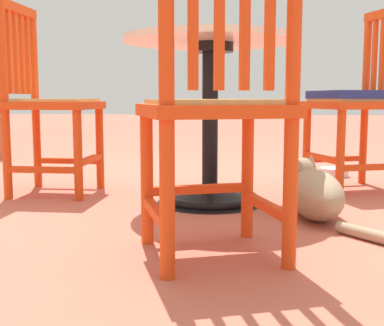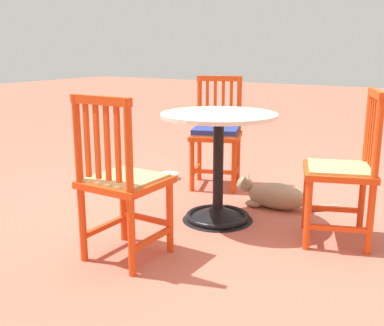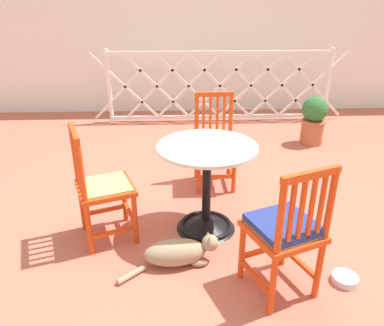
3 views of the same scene
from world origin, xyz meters
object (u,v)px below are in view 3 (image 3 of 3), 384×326
cafe_table (206,198)px  orange_chair_facing_out (101,188)px  orange_chair_by_planter (215,144)px  tabby_cat (181,252)px  orange_chair_near_fence (285,231)px  terracotta_planter (314,119)px  pet_water_bowl (345,279)px

cafe_table → orange_chair_facing_out: 0.81m
orange_chair_by_planter → tabby_cat: size_ratio=1.29×
orange_chair_near_fence → orange_chair_by_planter: size_ratio=1.00×
cafe_table → terracotta_planter: (1.52, 1.88, 0.04)m
terracotta_planter → pet_water_bowl: 2.65m
cafe_table → tabby_cat: 0.52m
orange_chair_facing_out → terracotta_planter: orange_chair_facing_out is taller
orange_chair_facing_out → terracotta_planter: bearing=40.2°
orange_chair_facing_out → tabby_cat: bearing=-30.7°
orange_chair_facing_out → terracotta_planter: size_ratio=1.47×
orange_chair_facing_out → tabby_cat: (0.58, -0.35, -0.34)m
orange_chair_by_planter → orange_chair_near_fence: bearing=-79.8°
terracotta_planter → orange_chair_by_planter: bearing=-142.0°
orange_chair_facing_out → orange_chair_by_planter: 1.29m
cafe_table → orange_chair_facing_out: orange_chair_facing_out is taller
orange_chair_by_planter → terracotta_planter: size_ratio=1.47×
orange_chair_near_fence → tabby_cat: orange_chair_near_fence is taller
pet_water_bowl → tabby_cat: bearing=167.5°
cafe_table → pet_water_bowl: 1.13m
cafe_table → orange_chair_near_fence: (0.42, -0.71, 0.16)m
orange_chair_near_fence → pet_water_bowl: 0.62m
orange_chair_facing_out → orange_chair_near_fence: same height
orange_chair_near_fence → pet_water_bowl: bearing=4.7°
pet_water_bowl → orange_chair_facing_out: bearing=160.6°
tabby_cat → terracotta_planter: 2.90m
cafe_table → tabby_cat: size_ratio=1.07×
tabby_cat → terracotta_planter: (1.74, 2.31, 0.23)m
tabby_cat → terracotta_planter: bearing=53.0°
orange_chair_by_planter → orange_chair_facing_out: bearing=-136.8°
orange_chair_near_fence → orange_chair_by_planter: same height
cafe_table → orange_chair_by_planter: 0.83m
orange_chair_facing_out → orange_chair_by_planter: (0.94, 0.88, 0.00)m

